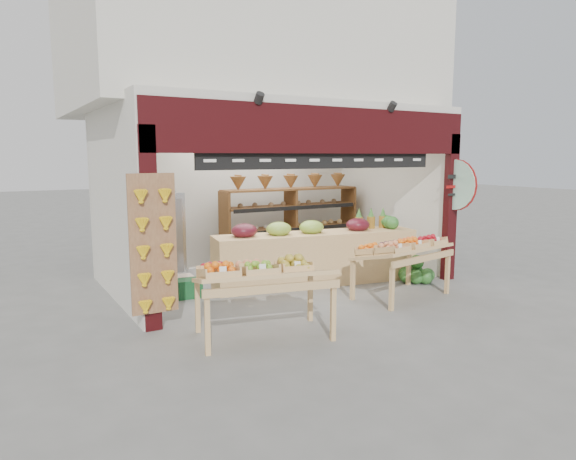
# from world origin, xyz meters

# --- Properties ---
(ground) EXTENTS (60.00, 60.00, 0.00)m
(ground) POSITION_xyz_m (0.00, 0.00, 0.00)
(ground) COLOR slate
(ground) RESTS_ON ground
(shop_structure) EXTENTS (6.36, 5.12, 5.40)m
(shop_structure) POSITION_xyz_m (0.00, 1.61, 3.92)
(shop_structure) COLOR beige
(shop_structure) RESTS_ON ground
(banana_board) EXTENTS (0.60, 0.15, 1.80)m
(banana_board) POSITION_xyz_m (-2.73, -1.17, 1.12)
(banana_board) COLOR #996C45
(banana_board) RESTS_ON ground
(gift_sign) EXTENTS (0.04, 0.93, 0.92)m
(gift_sign) POSITION_xyz_m (2.75, -1.15, 1.75)
(gift_sign) COLOR #B0DDBF
(gift_sign) RESTS_ON ground
(back_shelving) EXTENTS (3.03, 0.50, 1.87)m
(back_shelving) POSITION_xyz_m (0.91, 1.53, 1.16)
(back_shelving) COLOR brown
(back_shelving) RESTS_ON ground
(refrigerator) EXTENTS (0.66, 0.66, 1.59)m
(refrigerator) POSITION_xyz_m (-1.67, 1.88, 0.79)
(refrigerator) COLOR silver
(refrigerator) RESTS_ON ground
(cardboard_stack) EXTENTS (0.98, 0.71, 0.65)m
(cardboard_stack) POSITION_xyz_m (-2.10, 0.35, 0.24)
(cardboard_stack) COLOR beige
(cardboard_stack) RESTS_ON ground
(mid_counter) EXTENTS (3.75, 1.34, 1.14)m
(mid_counter) POSITION_xyz_m (0.47, -0.08, 0.50)
(mid_counter) COLOR tan
(mid_counter) RESTS_ON ground
(display_table_left) EXTENTS (1.83, 1.28, 1.05)m
(display_table_left) POSITION_xyz_m (-1.72, -1.97, 0.82)
(display_table_left) COLOR tan
(display_table_left) RESTS_ON ground
(display_table_right) EXTENTS (1.71, 1.14, 1.01)m
(display_table_right) POSITION_xyz_m (1.17, -1.52, 0.79)
(display_table_right) COLOR tan
(display_table_right) RESTS_ON ground
(watermelon_pile) EXTENTS (0.63, 0.63, 0.49)m
(watermelon_pile) POSITION_xyz_m (2.08, -0.94, 0.16)
(watermelon_pile) COLOR #194A18
(watermelon_pile) RESTS_ON ground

